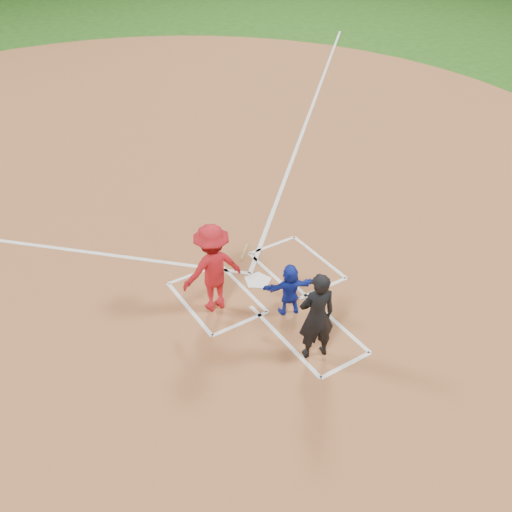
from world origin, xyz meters
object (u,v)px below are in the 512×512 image
home_plate (258,281)px  umpire (317,316)px  batter_at_plate (213,268)px  catcher (290,290)px

home_plate → umpire: (-0.30, -2.27, 0.87)m
batter_at_plate → home_plate: bearing=10.4°
catcher → batter_at_plate: 1.49m
home_plate → catcher: 1.24m
umpire → batter_at_plate: size_ratio=0.96×
home_plate → batter_at_plate: bearing=10.4°
home_plate → batter_at_plate: (-1.13, -0.21, 0.90)m
home_plate → catcher: size_ratio=0.56×
home_plate → catcher: bearing=89.3°
umpire → batter_at_plate: (-0.84, 2.06, 0.04)m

